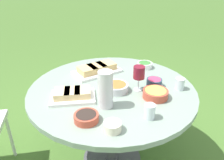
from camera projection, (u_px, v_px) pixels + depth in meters
The scene contains 14 objects.
ground_plane at pixel (112, 158), 1.89m from camera, with size 40.00×40.00×0.00m, color #446B2B.
dining_table at pixel (112, 100), 1.62m from camera, with size 1.19×1.19×0.70m.
water_pitcher at pixel (106, 89), 1.30m from camera, with size 0.10×0.09×0.24m.
wine_glass at pixel (139, 73), 1.48m from camera, with size 0.08×0.08×0.18m.
platter_bread_main at pixel (97, 69), 1.78m from camera, with size 0.42×0.31×0.07m.
platter_charcuterie at pixel (73, 95), 1.43m from camera, with size 0.31×0.23×0.06m.
bowl_fries at pixel (155, 93), 1.44m from camera, with size 0.17×0.17×0.05m.
bowl_salad at pixel (145, 65), 1.87m from camera, with size 0.13×0.13×0.05m.
bowl_olives at pixel (86, 117), 1.22m from camera, with size 0.14×0.14×0.04m.
bowl_dip_red at pixel (154, 82), 1.57m from camera, with size 0.11×0.11×0.06m.
bowl_dip_cream at pixel (113, 126), 1.14m from camera, with size 0.10×0.10×0.05m.
bowl_roasted_veg at pixel (116, 87), 1.52m from camera, with size 0.17×0.17×0.05m.
cup_water_near at pixel (180, 84), 1.53m from camera, with size 0.06×0.06×0.08m.
cup_water_far at pixel (150, 111), 1.23m from camera, with size 0.06×0.06×0.09m.
Camera 1 is at (0.35, 1.33, 1.47)m, focal length 35.00 mm.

